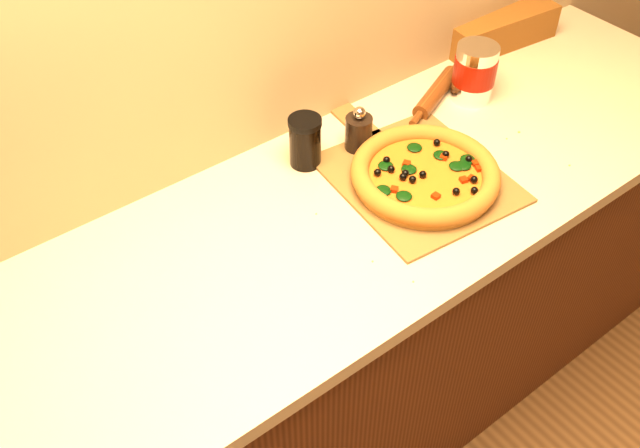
{
  "coord_description": "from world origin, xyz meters",
  "views": [
    {
      "loc": [
        -0.59,
        0.5,
        2.03
      ],
      "look_at": [
        0.08,
        1.38,
        0.96
      ],
      "focal_mm": 40.0,
      "sensor_mm": 36.0,
      "label": 1
    }
  ],
  "objects_px": {
    "coffee_canister": "(475,72)",
    "dark_jar": "(305,141)",
    "pizza": "(425,174)",
    "rolling_pin": "(436,92)",
    "pepper_grinder": "(359,133)",
    "pizza_peel": "(414,175)"
  },
  "relations": [
    {
      "from": "pizza",
      "to": "pepper_grinder",
      "type": "bearing_deg",
      "value": 101.21
    },
    {
      "from": "pizza_peel",
      "to": "pepper_grinder",
      "type": "bearing_deg",
      "value": 109.9
    },
    {
      "from": "pizza_peel",
      "to": "dark_jar",
      "type": "relative_size",
      "value": 4.47
    },
    {
      "from": "pizza",
      "to": "rolling_pin",
      "type": "xyz_separation_m",
      "value": [
        0.27,
        0.24,
        -0.01
      ]
    },
    {
      "from": "pizza",
      "to": "pepper_grinder",
      "type": "relative_size",
      "value": 2.77
    },
    {
      "from": "dark_jar",
      "to": "rolling_pin",
      "type": "bearing_deg",
      "value": 0.3
    },
    {
      "from": "pepper_grinder",
      "to": "pizza",
      "type": "bearing_deg",
      "value": -78.79
    },
    {
      "from": "pepper_grinder",
      "to": "dark_jar",
      "type": "bearing_deg",
      "value": 164.32
    },
    {
      "from": "pepper_grinder",
      "to": "rolling_pin",
      "type": "xyz_separation_m",
      "value": [
        0.31,
        0.04,
        -0.03
      ]
    },
    {
      "from": "pizza",
      "to": "coffee_canister",
      "type": "xyz_separation_m",
      "value": [
        0.36,
        0.19,
        0.05
      ]
    },
    {
      "from": "coffee_canister",
      "to": "dark_jar",
      "type": "bearing_deg",
      "value": 174.84
    },
    {
      "from": "pizza",
      "to": "pizza_peel",
      "type": "bearing_deg",
      "value": 87.44
    },
    {
      "from": "rolling_pin",
      "to": "coffee_canister",
      "type": "xyz_separation_m",
      "value": [
        0.09,
        -0.05,
        0.06
      ]
    },
    {
      "from": "dark_jar",
      "to": "coffee_canister",
      "type": "bearing_deg",
      "value": -5.16
    },
    {
      "from": "pepper_grinder",
      "to": "rolling_pin",
      "type": "distance_m",
      "value": 0.32
    },
    {
      "from": "pizza_peel",
      "to": "coffee_canister",
      "type": "bearing_deg",
      "value": 29.1
    },
    {
      "from": "coffee_canister",
      "to": "dark_jar",
      "type": "relative_size",
      "value": 1.2
    },
    {
      "from": "coffee_canister",
      "to": "dark_jar",
      "type": "height_order",
      "value": "coffee_canister"
    },
    {
      "from": "rolling_pin",
      "to": "pizza_peel",
      "type": "bearing_deg",
      "value": -142.98
    },
    {
      "from": "coffee_canister",
      "to": "rolling_pin",
      "type": "bearing_deg",
      "value": 149.15
    },
    {
      "from": "pizza_peel",
      "to": "dark_jar",
      "type": "distance_m",
      "value": 0.28
    },
    {
      "from": "coffee_canister",
      "to": "pizza_peel",
      "type": "bearing_deg",
      "value": -156.61
    }
  ]
}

